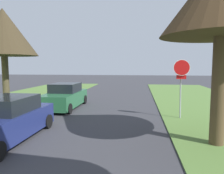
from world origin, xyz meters
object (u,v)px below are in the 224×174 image
Objects in this scene: stop_sign_far at (181,76)px; parked_sedan_green at (65,97)px; street_tree_left_mid_b at (3,33)px; parked_sedan_navy at (6,121)px.

parked_sedan_green is at bearing 163.56° from stop_sign_far.
street_tree_left_mid_b is at bearing -178.83° from parked_sedan_green.
street_tree_left_mid_b is 1.44× the size of parked_sedan_green.
stop_sign_far is 0.67× the size of parked_sedan_navy.
parked_sedan_navy is at bearing -90.52° from parked_sedan_green.
parked_sedan_navy is 1.00× the size of parked_sedan_green.
stop_sign_far is at bearing -10.13° from street_tree_left_mid_b.
parked_sedan_navy is at bearing -56.43° from street_tree_left_mid_b.
stop_sign_far reaches higher than parked_sedan_green.
parked_sedan_navy is (-6.90, -4.00, -1.47)m from stop_sign_far.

